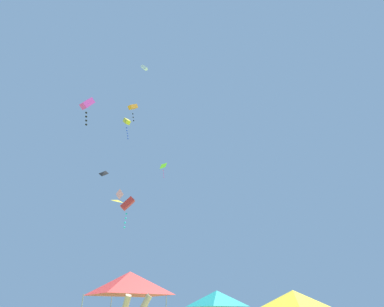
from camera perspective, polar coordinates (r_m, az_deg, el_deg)
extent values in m
pyramid|color=teal|center=(20.50, 4.78, -25.83)|extent=(2.81, 2.81, 0.90)
pyramid|color=red|center=(16.37, -11.90, -23.05)|extent=(3.38, 3.38, 1.08)
pyramid|color=yellow|center=(18.12, 18.87, -24.78)|extent=(2.65, 2.65, 0.85)
pyramid|color=black|center=(40.80, -16.51, -3.59)|extent=(1.16, 1.22, 1.10)
cube|color=orange|center=(41.25, -11.21, 8.72)|extent=(1.11, 1.49, 1.26)
sphere|color=black|center=(40.46, -11.22, 7.43)|extent=(0.18, 0.18, 0.18)
sphere|color=black|center=(40.02, -11.15, 6.81)|extent=(0.18, 0.18, 0.18)
sphere|color=black|center=(39.59, -11.08, 6.17)|extent=(0.18, 0.18, 0.18)
cone|color=yellow|center=(33.40, -14.07, -8.71)|extent=(1.90, 1.90, 0.67)
cube|color=#D6389E|center=(30.36, -19.34, 8.99)|extent=(1.01, 1.40, 1.51)
sphere|color=black|center=(29.65, -19.53, 7.34)|extent=(0.19, 0.19, 0.19)
sphere|color=black|center=(29.30, -19.53, 6.65)|extent=(0.19, 0.19, 0.19)
sphere|color=black|center=(28.96, -19.53, 5.95)|extent=(0.19, 0.19, 0.19)
sphere|color=black|center=(28.63, -19.52, 5.23)|extent=(0.19, 0.19, 0.19)
pyramid|color=#75D138|center=(34.97, -5.54, -2.33)|extent=(0.93, 0.81, 0.46)
sphere|color=#D6389E|center=(34.75, -5.51, -3.20)|extent=(0.10, 0.10, 0.10)
sphere|color=#D6389E|center=(34.71, -5.48, -3.53)|extent=(0.10, 0.10, 0.10)
sphere|color=#D6389E|center=(34.66, -5.45, -3.87)|extent=(0.10, 0.10, 0.10)
sphere|color=#D6389E|center=(34.62, -5.41, -4.20)|extent=(0.10, 0.10, 0.10)
sphere|color=#D6389E|center=(34.57, -5.38, -4.53)|extent=(0.10, 0.10, 0.10)
cube|color=white|center=(34.84, -9.07, 15.87)|extent=(0.76, 0.33, 0.80)
cube|color=yellow|center=(38.43, -12.34, 6.01)|extent=(1.35, 1.25, 1.28)
sphere|color=blue|center=(37.95, -12.37, 4.79)|extent=(0.18, 0.18, 0.18)
sphere|color=blue|center=(37.80, -12.30, 4.30)|extent=(0.18, 0.18, 0.18)
sphere|color=blue|center=(37.65, -12.24, 3.81)|extent=(0.18, 0.18, 0.18)
sphere|color=blue|center=(37.50, -12.18, 3.31)|extent=(0.18, 0.18, 0.18)
sphere|color=blue|center=(37.36, -12.11, 2.80)|extent=(0.18, 0.18, 0.18)
pyramid|color=pink|center=(37.47, -13.62, -7.63)|extent=(0.78, 0.67, 0.90)
cube|color=red|center=(28.96, -12.18, -9.32)|extent=(1.36, 0.84, 1.33)
sphere|color=#2DB7CC|center=(28.56, -12.41, -11.18)|extent=(0.17, 0.17, 0.17)
sphere|color=#2DB7CC|center=(28.34, -12.53, -11.96)|extent=(0.17, 0.17, 0.17)
sphere|color=#2DB7CC|center=(28.12, -12.65, -12.76)|extent=(0.17, 0.17, 0.17)
sphere|color=#2DB7CC|center=(27.91, -12.77, -13.56)|extent=(0.17, 0.17, 0.17)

